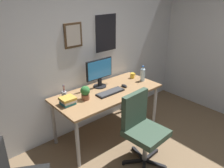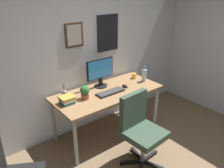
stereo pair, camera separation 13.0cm
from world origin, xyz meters
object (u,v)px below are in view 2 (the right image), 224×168
(computer_mouse, at_px, (125,86))
(water_bottle, at_px, (144,75))
(keyboard, at_px, (110,92))
(potted_plant, at_px, (85,92))
(pen_cup, at_px, (64,94))
(office_chair, at_px, (140,127))
(book_stack_left, at_px, (67,100))
(monitor, at_px, (100,72))
(coffee_mug_near, at_px, (134,76))

(computer_mouse, distance_m, water_bottle, 0.40)
(keyboard, xyz_separation_m, computer_mouse, (0.30, 0.02, 0.01))
(potted_plant, distance_m, pen_cup, 0.30)
(office_chair, distance_m, keyboard, 0.70)
(computer_mouse, relative_size, potted_plant, 0.56)
(office_chair, distance_m, computer_mouse, 0.81)
(book_stack_left, bearing_deg, monitor, 14.81)
(keyboard, height_order, computer_mouse, computer_mouse)
(computer_mouse, xyz_separation_m, coffee_mug_near, (0.36, 0.18, 0.03))
(monitor, height_order, water_bottle, monitor)
(office_chair, relative_size, keyboard, 2.21)
(monitor, distance_m, potted_plant, 0.48)
(office_chair, bearing_deg, pen_cup, 118.31)
(water_bottle, distance_m, pen_cup, 1.30)
(book_stack_left, bearing_deg, coffee_mug_near, 4.16)
(keyboard, height_order, book_stack_left, book_stack_left)
(keyboard, distance_m, pen_cup, 0.65)
(coffee_mug_near, xyz_separation_m, potted_plant, (-1.04, -0.13, 0.06))
(office_chair, distance_m, pen_cup, 1.12)
(computer_mouse, distance_m, coffee_mug_near, 0.40)
(coffee_mug_near, height_order, book_stack_left, book_stack_left)
(coffee_mug_near, relative_size, book_stack_left, 0.60)
(computer_mouse, height_order, pen_cup, pen_cup)
(keyboard, relative_size, water_bottle, 1.70)
(keyboard, relative_size, computer_mouse, 3.91)
(book_stack_left, bearing_deg, pen_cup, 74.01)
(keyboard, xyz_separation_m, coffee_mug_near, (0.66, 0.20, 0.03))
(office_chair, height_order, coffee_mug_near, office_chair)
(computer_mouse, bearing_deg, monitor, 136.63)
(monitor, height_order, keyboard, monitor)
(office_chair, relative_size, monitor, 2.07)
(monitor, height_order, potted_plant, monitor)
(computer_mouse, bearing_deg, water_bottle, -2.61)
(office_chair, xyz_separation_m, water_bottle, (0.75, 0.68, 0.30))
(water_bottle, bearing_deg, coffee_mug_near, 99.33)
(potted_plant, bearing_deg, water_bottle, -3.62)
(monitor, distance_m, water_bottle, 0.73)
(computer_mouse, bearing_deg, office_chair, -117.33)
(water_bottle, bearing_deg, pen_cup, 167.23)
(office_chair, height_order, book_stack_left, office_chair)
(office_chair, xyz_separation_m, keyboard, (0.06, 0.67, 0.21))
(coffee_mug_near, distance_m, pen_cup, 1.24)
(keyboard, distance_m, water_bottle, 0.70)
(keyboard, xyz_separation_m, potted_plant, (-0.38, 0.07, 0.09))
(water_bottle, relative_size, coffee_mug_near, 2.27)
(monitor, relative_size, pen_cup, 2.30)
(computer_mouse, xyz_separation_m, book_stack_left, (-0.93, 0.08, 0.03))
(potted_plant, bearing_deg, office_chair, -66.65)
(keyboard, height_order, coffee_mug_near, coffee_mug_near)
(computer_mouse, relative_size, book_stack_left, 0.59)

